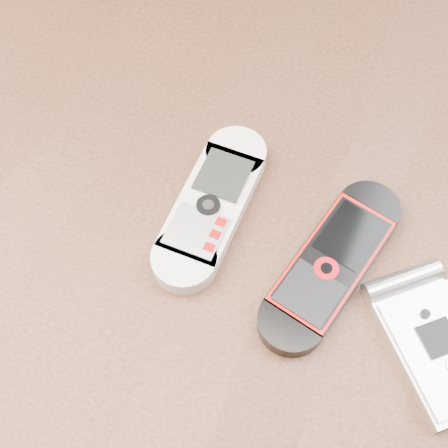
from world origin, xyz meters
TOP-DOWN VIEW (x-y plane):
  - ground at (0.00, 0.00)m, footprint 4.00×4.00m
  - table at (0.00, 0.00)m, footprint 1.20×0.80m
  - nokia_white at (-0.01, 0.01)m, footprint 0.05×0.14m
  - nokia_black_red at (0.09, 0.00)m, footprint 0.08×0.16m
  - motorola_razr at (0.17, -0.03)m, footprint 0.11×0.12m

SIDE VIEW (x-z plane):
  - ground at x=0.00m, z-range 0.00..0.00m
  - table at x=0.00m, z-range 0.27..1.02m
  - nokia_black_red at x=0.09m, z-range 0.75..0.77m
  - nokia_white at x=-0.01m, z-range 0.75..0.77m
  - motorola_razr at x=0.17m, z-range 0.75..0.77m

